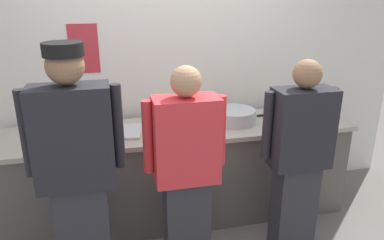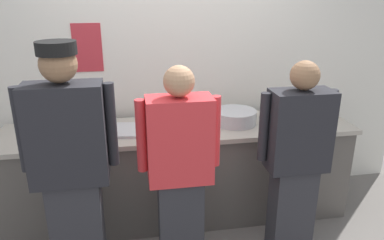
{
  "view_description": "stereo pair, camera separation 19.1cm",
  "coord_description": "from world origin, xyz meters",
  "views": [
    {
      "loc": [
        -0.6,
        -2.63,
        2.05
      ],
      "look_at": [
        0.11,
        0.34,
        0.96
      ],
      "focal_mm": 34.7,
      "sensor_mm": 36.0,
      "label": 1
    },
    {
      "loc": [
        -0.41,
        -2.67,
        2.05
      ],
      "look_at": [
        0.11,
        0.34,
        0.96
      ],
      "focal_mm": 34.7,
      "sensor_mm": 36.0,
      "label": 2
    }
  ],
  "objects": [
    {
      "name": "ground_plane",
      "position": [
        0.0,
        0.0,
        0.0
      ],
      "size": [
        9.0,
        9.0,
        0.0
      ],
      "primitive_type": "plane",
      "color": "slate"
    },
    {
      "name": "deli_cup",
      "position": [
        -0.9,
        0.36,
        0.93
      ],
      "size": [
        0.09,
        0.09,
        0.09
      ],
      "primitive_type": "cylinder",
      "color": "white",
      "rests_on": "prep_counter"
    },
    {
      "name": "plate_stack_rear",
      "position": [
        1.13,
        0.45,
        0.92
      ],
      "size": [
        0.23,
        0.23,
        0.06
      ],
      "color": "white",
      "rests_on": "prep_counter"
    },
    {
      "name": "chef_center",
      "position": [
        -0.1,
        -0.35,
        0.84
      ],
      "size": [
        0.59,
        0.24,
        1.58
      ],
      "color": "#2D2D33",
      "rests_on": "ground"
    },
    {
      "name": "chefs_knife",
      "position": [
        0.89,
        0.48,
        0.89
      ],
      "size": [
        0.28,
        0.03,
        0.02
      ],
      "color": "#B7BABF",
      "rests_on": "prep_counter"
    },
    {
      "name": "ramekin_green_sauce",
      "position": [
        -0.05,
        0.54,
        0.91
      ],
      "size": [
        0.08,
        0.08,
        0.04
      ],
      "color": "white",
      "rests_on": "prep_counter"
    },
    {
      "name": "squeeze_bottle_secondary",
      "position": [
        1.36,
        0.3,
        0.97
      ],
      "size": [
        0.06,
        0.06,
        0.18
      ],
      "color": "#56A333",
      "rests_on": "prep_counter"
    },
    {
      "name": "mixing_bowl_steel",
      "position": [
        0.51,
        0.38,
        0.95
      ],
      "size": [
        0.39,
        0.39,
        0.12
      ],
      "primitive_type": "cylinder",
      "color": "#B7BABF",
      "rests_on": "prep_counter"
    },
    {
      "name": "ramekin_orange_sauce",
      "position": [
        -1.05,
        0.28,
        0.91
      ],
      "size": [
        0.1,
        0.1,
        0.04
      ],
      "color": "white",
      "rests_on": "prep_counter"
    },
    {
      "name": "chef_far_right",
      "position": [
        0.78,
        -0.32,
        0.84
      ],
      "size": [
        0.59,
        0.24,
        1.58
      ],
      "color": "#2D2D33",
      "rests_on": "ground"
    },
    {
      "name": "ramekin_red_sauce",
      "position": [
        -1.0,
        0.45,
        0.91
      ],
      "size": [
        0.09,
        0.09,
        0.04
      ],
      "color": "white",
      "rests_on": "prep_counter"
    },
    {
      "name": "wall_back",
      "position": [
        -0.0,
        0.84,
        1.44
      ],
      "size": [
        4.85,
        0.11,
        2.88
      ],
      "color": "silver",
      "rests_on": "ground"
    },
    {
      "name": "ramekin_yellow_sauce",
      "position": [
        0.17,
        0.41,
        0.91
      ],
      "size": [
        0.09,
        0.09,
        0.04
      ],
      "color": "white",
      "rests_on": "prep_counter"
    },
    {
      "name": "prep_counter",
      "position": [
        0.0,
        0.36,
        0.45
      ],
      "size": [
        3.09,
        0.69,
        0.89
      ],
      "color": "#56514C",
      "rests_on": "ground"
    },
    {
      "name": "chef_near_left",
      "position": [
        -0.83,
        -0.38,
        0.94
      ],
      "size": [
        0.63,
        0.24,
        1.76
      ],
      "color": "#2D2D33",
      "rests_on": "ground"
    },
    {
      "name": "sheet_tray",
      "position": [
        -0.55,
        0.36,
        0.9
      ],
      "size": [
        0.46,
        0.4,
        0.02
      ],
      "primitive_type": "cube",
      "rotation": [
        0.0,
        0.0,
        -0.16
      ],
      "color": "#B7BABF",
      "rests_on": "prep_counter"
    },
    {
      "name": "squeeze_bottle_primary",
      "position": [
        -0.94,
        0.25,
        0.99
      ],
      "size": [
        0.06,
        0.06,
        0.21
      ],
      "color": "red",
      "rests_on": "prep_counter"
    },
    {
      "name": "plate_stack_front",
      "position": [
        -0.12,
        0.28,
        0.94
      ],
      "size": [
        0.23,
        0.23,
        0.1
      ],
      "color": "white",
      "rests_on": "prep_counter"
    },
    {
      "name": "squeeze_bottle_spare",
      "position": [
        1.32,
        0.39,
        0.98
      ],
      "size": [
        0.06,
        0.06,
        0.19
      ],
      "color": "red",
      "rests_on": "prep_counter"
    }
  ]
}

